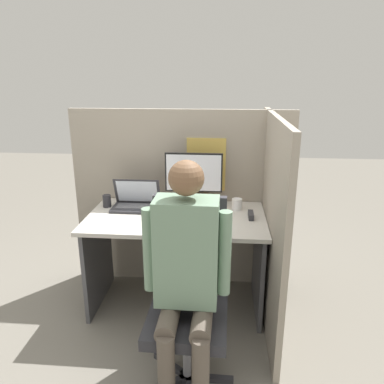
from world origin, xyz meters
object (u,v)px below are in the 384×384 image
(stapler, at_px, (251,215))
(office_chair, at_px, (188,292))
(person, at_px, (186,268))
(coffee_mug, at_px, (237,204))
(pen_cup, at_px, (107,201))
(carrot_toy, at_px, (169,227))
(monitor, at_px, (194,176))
(laptop, at_px, (136,203))
(paper_box, at_px, (194,203))

(stapler, height_order, office_chair, office_chair)
(person, height_order, coffee_mug, person)
(coffee_mug, bearing_deg, pen_cup, -178.82)
(carrot_toy, height_order, pen_cup, pen_cup)
(monitor, distance_m, pen_cup, 0.72)
(office_chair, xyz_separation_m, pen_cup, (-0.73, 0.81, 0.27))
(stapler, height_order, person, person)
(laptop, distance_m, carrot_toy, 0.52)
(laptop, relative_size, stapler, 2.83)
(stapler, distance_m, person, 0.91)
(laptop, xyz_separation_m, carrot_toy, (0.32, -0.41, -0.02))
(office_chair, height_order, pen_cup, office_chair)
(laptop, height_order, stapler, laptop)
(paper_box, bearing_deg, coffee_mug, -5.75)
(coffee_mug, bearing_deg, laptop, -177.54)
(carrot_toy, height_order, coffee_mug, coffee_mug)
(paper_box, relative_size, monitor, 0.63)
(paper_box, relative_size, laptop, 0.78)
(paper_box, xyz_separation_m, monitor, (0.00, 0.00, 0.22))
(person, bearing_deg, laptop, 117.05)
(office_chair, bearing_deg, laptop, 121.29)
(laptop, bearing_deg, stapler, -8.62)
(monitor, bearing_deg, paper_box, -90.00)
(carrot_toy, height_order, person, person)
(stapler, xyz_separation_m, carrot_toy, (-0.57, -0.28, 0.00))
(paper_box, xyz_separation_m, pen_cup, (-0.69, -0.06, 0.01))
(monitor, height_order, coffee_mug, monitor)
(carrot_toy, height_order, office_chair, office_chair)
(paper_box, distance_m, pen_cup, 0.69)
(carrot_toy, bearing_deg, coffee_mug, 43.66)
(person, xyz_separation_m, pen_cup, (-0.73, 0.97, 0.03))
(stapler, bearing_deg, monitor, 154.94)
(monitor, height_order, pen_cup, monitor)
(laptop, xyz_separation_m, office_chair, (0.49, -0.80, -0.27))
(person, distance_m, coffee_mug, 1.04)
(monitor, relative_size, coffee_mug, 5.03)
(carrot_toy, distance_m, office_chair, 0.49)
(office_chair, height_order, person, person)
(monitor, xyz_separation_m, laptop, (-0.45, -0.07, -0.21))
(stapler, relative_size, coffee_mug, 1.46)
(carrot_toy, xyz_separation_m, office_chair, (0.17, -0.39, -0.25))
(laptop, xyz_separation_m, coffee_mug, (0.79, 0.03, -0.00))
(person, relative_size, coffee_mug, 15.36)
(coffee_mug, bearing_deg, office_chair, -109.97)
(monitor, distance_m, coffee_mug, 0.40)
(pen_cup, bearing_deg, person, -53.10)
(monitor, bearing_deg, person, -87.69)
(monitor, relative_size, stapler, 3.46)
(carrot_toy, bearing_deg, laptop, 127.74)
(carrot_toy, xyz_separation_m, coffee_mug, (0.47, 0.45, 0.02))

